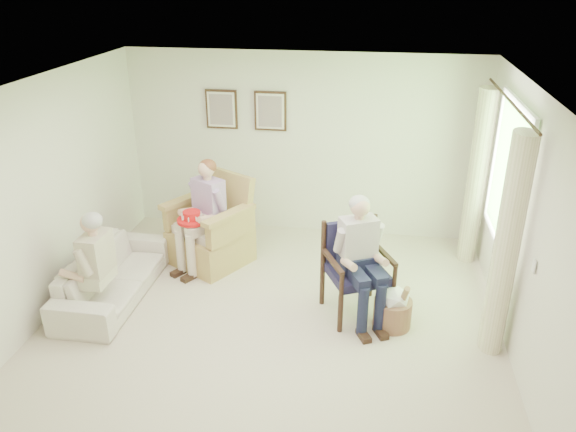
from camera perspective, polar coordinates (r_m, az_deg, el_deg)
The scene contains 18 objects.
floor at distance 6.15m, azimuth -2.20°, elevation -12.15°, with size 5.50×5.50×0.00m, color beige.
back_wall at distance 8.02m, azimuth 1.47°, elevation 7.20°, with size 5.00×0.04×2.60m, color silver.
left_wall at distance 6.43m, azimuth -24.82°, elevation 0.47°, with size 0.04×5.50×2.60m, color silver.
right_wall at distance 5.59m, azimuth 23.63°, elevation -2.79°, with size 0.04×5.50×2.60m, color silver.
ceiling at distance 5.06m, azimuth -2.67°, elevation 12.27°, with size 5.00×5.50×0.02m, color white.
window at distance 6.55m, azimuth 21.47°, elevation 4.17°, with size 0.13×2.50×1.63m.
curtain_left at distance 5.80m, azimuth 21.30°, elevation -3.05°, with size 0.34×0.34×2.30m, color beige.
curtain_right at distance 7.57m, azimuth 18.63°, elevation 3.68°, with size 0.34×0.34×2.30m, color beige.
framed_print_left at distance 8.08m, azimuth -6.78°, elevation 10.71°, with size 0.45×0.05×0.55m.
framed_print_right at distance 7.92m, azimuth -1.81°, elevation 10.59°, with size 0.45×0.05×0.55m.
wicker_armchair at distance 7.49m, azimuth -7.83°, elevation -1.95°, with size 0.91×0.91×1.17m.
wood_armchair at distance 6.36m, azimuth 7.14°, elevation -4.97°, with size 0.67×0.63×1.03m.
sofa at distance 7.00m, azimuth -17.32°, elevation -5.79°, with size 0.73×1.88×0.55m, color silver.
person_wicker at distance 7.16m, azimuth -8.38°, elevation 0.88°, with size 0.40×0.62×1.41m.
person_dark at distance 6.08m, azimuth 7.20°, elevation -3.58°, with size 0.40×0.62×1.40m.
person_sofa at distance 6.49m, azimuth -19.31°, elevation -4.40°, with size 0.42×0.62×1.23m.
red_hat at distance 7.09m, azimuth -9.74°, elevation -0.20°, with size 0.37×0.37×0.14m.
hatbox at distance 6.28m, azimuth 10.62°, elevation -9.10°, with size 0.47×0.47×0.61m.
Camera 1 is at (1.01, -4.85, 3.65)m, focal length 35.00 mm.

